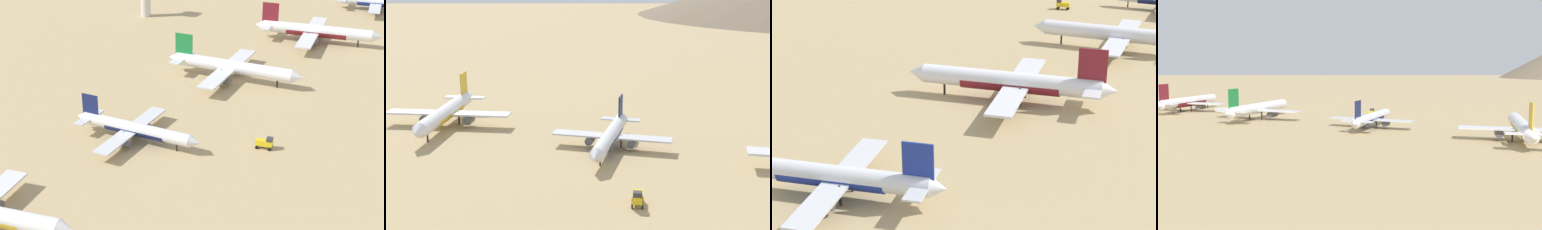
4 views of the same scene
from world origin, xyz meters
The scene contains 6 objects.
ground_plane centered at (0.00, 0.00, 0.00)m, with size 1800.00×1800.00×0.00m, color tan.
parked_jet_1 centered at (-9.70, -61.20, 4.29)m, with size 44.63×36.13×12.91m.
parked_jet_2 centered at (-3.09, -0.16, 5.37)m, with size 55.27×44.84×15.95m.
parked_jet_3 centered at (12.66, 57.50, 5.44)m, with size 56.66×46.23×16.35m.
parked_jet_4 centered at (26.89, 120.72, 4.56)m, with size 47.44×38.80×13.72m.
service_truck centered at (28.83, -47.42, 2.08)m, with size 5.44×3.25×3.90m.
Camera 1 is at (90.38, -221.14, 97.05)m, focal length 62.37 mm.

